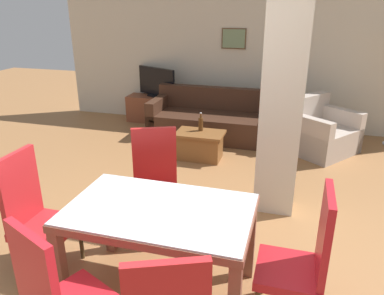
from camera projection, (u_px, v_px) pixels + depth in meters
ground_plane at (162, 290)px, 3.09m from camera, size 18.00×18.00×0.00m
back_wall at (249, 53)px, 6.74m from camera, size 7.20×0.09×2.70m
divider_pillar at (283, 92)px, 3.85m from camera, size 0.43×0.34×2.70m
dining_table at (160, 228)px, 2.87m from camera, size 1.41×0.87×0.78m
dining_chair_head_right at (304, 257)px, 2.61m from camera, size 0.46×0.46×1.08m
dining_chair_far_left at (156, 181)px, 3.71m from camera, size 0.60×0.60×1.08m
dining_chair_head_left at (35, 212)px, 3.17m from camera, size 0.46×0.46×1.08m
sofa at (214, 121)px, 6.49m from camera, size 2.17×0.88×0.81m
armchair at (319, 133)px, 5.86m from camera, size 1.25×1.27×0.85m
coffee_table at (200, 145)px, 5.60m from camera, size 0.71×0.47×0.41m
bottle at (201, 124)px, 5.56m from camera, size 0.07×0.07×0.28m
tv_stand at (158, 109)px, 7.32m from camera, size 1.17×0.40×0.50m
tv_screen at (157, 83)px, 7.13m from camera, size 0.84×0.42×0.56m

